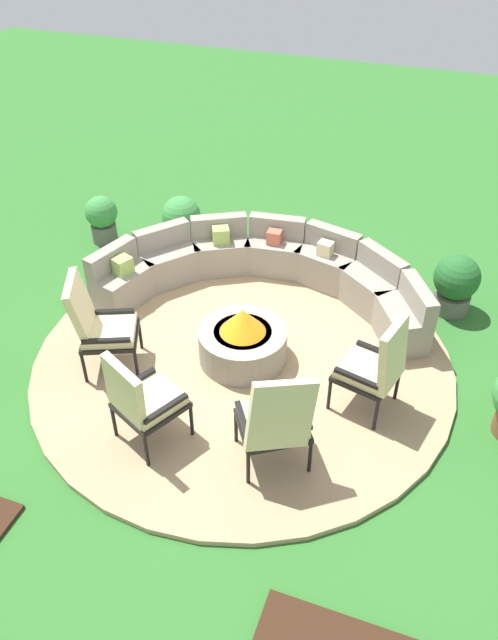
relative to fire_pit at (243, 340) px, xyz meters
name	(u,v)px	position (x,y,z in m)	size (l,w,h in m)	color
ground_plane	(243,362)	(0.00, 0.00, -0.31)	(24.00, 24.00, 0.00)	#2D6B28
patio_circle	(243,360)	(0.00, 0.00, -0.28)	(4.63, 4.63, 0.06)	tan
fire_pit	(243,340)	(0.00, 0.00, 0.00)	(0.97, 0.97, 0.66)	gray
curved_stone_bench	(266,271)	(-0.18, 1.32, 0.04)	(4.02, 1.99, 0.73)	gray
lounge_chair_front_left	(99,324)	(-1.38, -0.61, 0.32)	(0.79, 0.76, 1.15)	black
lounge_chair_front_right	(141,399)	(-0.46, -1.43, 0.30)	(0.74, 0.77, 1.08)	black
lounge_chair_back_left	(276,420)	(0.79, -1.28, 0.32)	(0.81, 0.82, 1.16)	black
lounge_chair_back_right	(376,366)	(1.48, -0.27, 0.31)	(0.68, 0.66, 1.10)	black
potted_plant_0	(456,282)	(2.08, 1.78, 0.10)	(0.55, 0.55, 0.76)	#605B56
potted_plant_1	(182,220)	(-1.69, 2.09, 0.09)	(0.54, 0.54, 0.74)	#605B56
potted_plant_4	(102,217)	(-2.80, 1.80, 0.07)	(0.45, 0.45, 0.69)	#605B56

